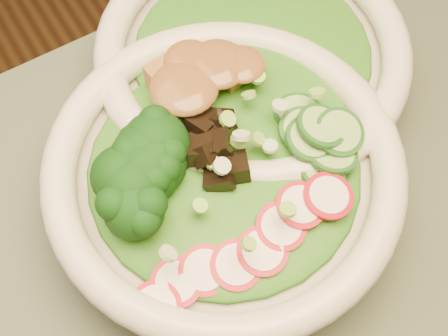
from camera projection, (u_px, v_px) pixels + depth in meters
dining_table at (412, 296)px, 0.66m from camera, size 1.20×0.80×0.75m
salad_bowl at (224, 180)px, 0.54m from camera, size 0.31×0.31×0.08m
side_bowl at (252, 64)px, 0.61m from camera, size 0.30×0.30×0.08m
lettuce_bed at (224, 167)px, 0.52m from camera, size 0.23×0.23×0.03m
side_lettuce at (253, 50)px, 0.59m from camera, size 0.20×0.20×0.02m
broccoli_florets at (140, 183)px, 0.50m from camera, size 0.11×0.11×0.05m
radish_slices at (257, 245)px, 0.49m from camera, size 0.13×0.09×0.02m
cucumber_slices at (309, 137)px, 0.52m from camera, size 0.10×0.10×0.04m
mushroom_heap at (219, 144)px, 0.52m from camera, size 0.10×0.10×0.05m
tofu_cubes at (201, 90)px, 0.54m from camera, size 0.12×0.10×0.04m
peanut_sauce at (201, 80)px, 0.53m from camera, size 0.08×0.06×0.02m
scallion_garnish at (224, 151)px, 0.50m from camera, size 0.22×0.22×0.03m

